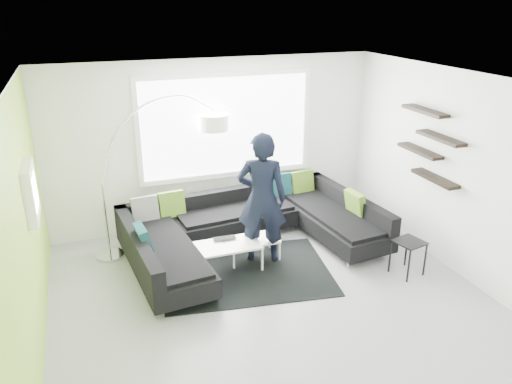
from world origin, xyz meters
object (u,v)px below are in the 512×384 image
Objects in this scene: coffee_table at (241,252)px; arc_lamp at (102,185)px; sectional_sofa at (253,231)px; laptop at (225,240)px; side_table at (407,258)px; person at (262,199)px.

coffee_table is 0.51× the size of arc_lamp.
laptop is (-0.51, -0.22, 0.05)m from sectional_sofa.
sectional_sofa reaches higher than side_table.
sectional_sofa is 3.30× the size of coffee_table.
laptop is (-0.56, 0.02, -0.58)m from person.
person is at bearing -33.61° from arc_lamp.
laptop reaches higher than coffee_table.
side_table is at bearing 172.82° from person.
coffee_table is at bearing -8.71° from laptop.
person is at bearing 4.01° from coffee_table.
arc_lamp is at bearing 154.21° from coffee_table.
person is at bearing -85.56° from sectional_sofa.
arc_lamp is at bearing 156.04° from laptop.
arc_lamp reaches higher than sectional_sofa.
arc_lamp is 4.47m from side_table.
arc_lamp is 2.31m from person.
sectional_sofa is 11.33× the size of laptop.
side_table is at bearing -27.00° from coffee_table.
arc_lamp is (-2.10, 0.60, 0.81)m from sectional_sofa.
coffee_table is at bearing -37.84° from arc_lamp.
side_table is (3.93, -1.94, -0.91)m from arc_lamp.
person reaches higher than sectional_sofa.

